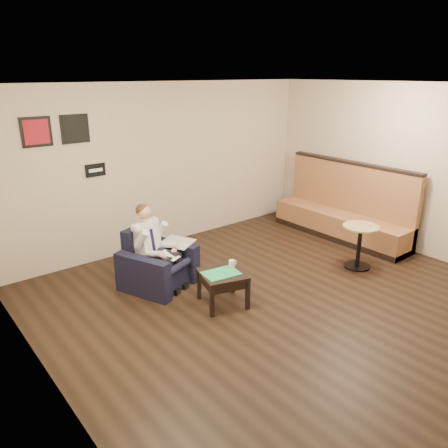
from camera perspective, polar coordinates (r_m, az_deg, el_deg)
ground at (r=6.01m, az=8.69°, el=-10.28°), size 6.00×6.00×0.00m
wall_back at (r=7.72m, az=-7.49°, el=7.57°), size 6.00×0.02×2.80m
wall_left at (r=3.89m, az=-21.73°, el=-5.53°), size 0.02×6.00×2.80m
wall_right at (r=7.91m, az=24.20°, el=6.33°), size 0.02×6.00×2.80m
ceiling at (r=5.24m, az=10.29°, el=17.42°), size 6.00×6.00×0.02m
seating_sign at (r=7.10m, az=-16.45°, el=6.77°), size 0.32×0.02×0.20m
art_print_left at (r=6.74m, az=-23.31°, el=10.99°), size 0.42×0.03×0.42m
art_print_right at (r=6.91m, az=-18.89°, el=11.68°), size 0.42×0.03×0.42m
armchair at (r=6.31m, az=-8.62°, el=-4.52°), size 1.12×1.12×0.84m
seated_man at (r=6.19m, az=-7.89°, el=-3.42°), size 0.81×0.96×1.15m
lap_papers at (r=6.16m, az=-7.19°, el=-4.10°), size 0.29×0.33×0.01m
newspaper at (r=6.46m, az=-6.13°, el=-2.39°), size 0.52×0.57×0.01m
side_table at (r=5.84m, az=-0.16°, el=-8.41°), size 0.70×0.70×0.46m
green_folder at (r=5.71m, az=-0.37°, el=-6.47°), size 0.50×0.39×0.01m
coffee_mug at (r=5.89m, az=1.04°, el=-5.20°), size 0.10×0.10×0.10m
smartphone at (r=5.89m, az=-0.30°, el=-5.64°), size 0.16×0.13×0.01m
banquette at (r=8.32m, az=15.13°, el=2.86°), size 0.64×2.69×1.38m
cafe_table at (r=7.18m, az=17.21°, el=-2.85°), size 0.73×0.73×0.69m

